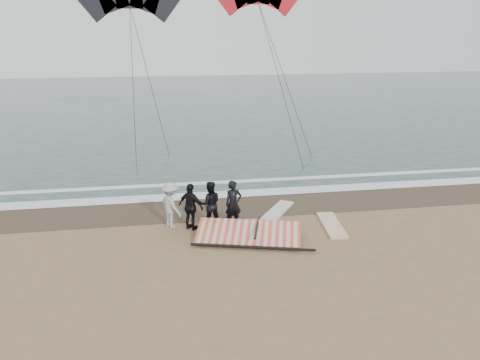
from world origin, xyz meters
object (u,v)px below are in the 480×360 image
object	(u,v)px
board_white	(332,225)
sail_rig	(246,233)
board_cream	(278,211)
man_main	(233,204)

from	to	relation	value
board_white	sail_rig	distance (m)	3.35
board_white	sail_rig	world-z (taller)	sail_rig
board_white	board_cream	size ratio (longest dim) A/B	1.05
man_main	sail_rig	bearing A→B (deg)	-91.73
board_white	sail_rig	xyz separation A→B (m)	(-3.31, -0.55, 0.15)
board_white	man_main	bearing A→B (deg)	176.91
board_cream	sail_rig	bearing A→B (deg)	-92.55
board_cream	man_main	bearing A→B (deg)	-115.72
sail_rig	board_white	bearing A→B (deg)	9.38
man_main	sail_rig	world-z (taller)	man_main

